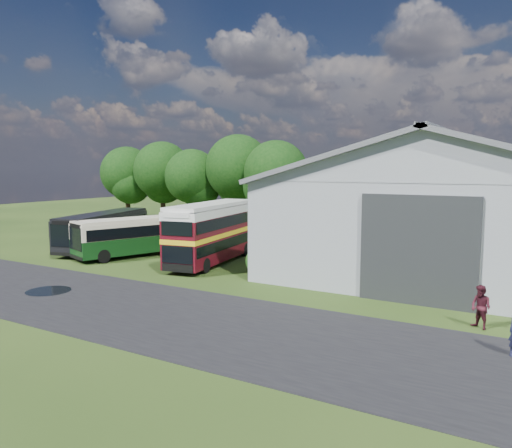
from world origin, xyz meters
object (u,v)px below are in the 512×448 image
Objects in this scene: bus_maroon_double at (212,233)px; bus_dark_single at (104,230)px; storage_shed at (462,199)px; bus_green_single at (143,235)px; visitor_b at (481,308)px.

bus_maroon_double reaches higher than bus_dark_single.
storage_shed is 21.75m from bus_green_single.
bus_green_single is 4.63m from bus_dark_single.
storage_shed is 2.41× the size of bus_dark_single.
storage_shed is 14.98m from visitor_b.
visitor_b is at bearing 4.63° from bus_green_single.
bus_dark_single is at bearing -159.33° from visitor_b.
bus_green_single is (-19.76, -8.68, -2.73)m from storage_shed.
visitor_b is at bearing -28.44° from bus_maroon_double.
storage_shed is at bearing 22.21° from bus_maroon_double.
bus_maroon_double reaches higher than visitor_b.
bus_maroon_double is 17.78m from visitor_b.
bus_maroon_double is 0.91× the size of bus_dark_single.
storage_shed is at bearing 1.79° from bus_dark_single.
storage_shed is at bearing 42.25° from bus_green_single.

